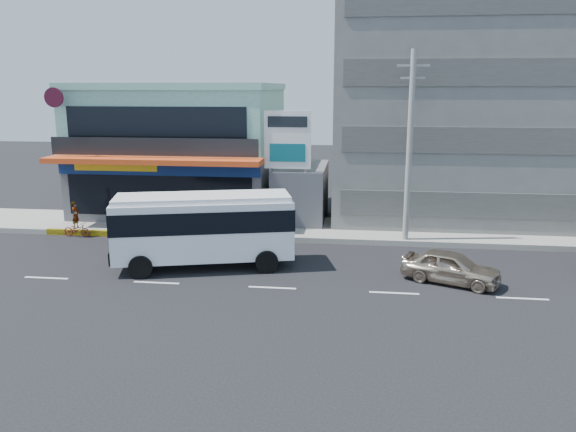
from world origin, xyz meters
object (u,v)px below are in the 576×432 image
at_px(concrete_building, 465,106).
at_px(utility_pole_near, 409,147).
at_px(satellite_dish, 300,167).
at_px(sedan, 451,267).
at_px(billboard, 288,147).
at_px(motorcycle_rider, 77,225).
at_px(minibus, 204,224).
at_px(shop_building, 184,152).

xyz_separation_m(concrete_building, utility_pole_near, (-4.00, -7.60, -1.85)).
xyz_separation_m(satellite_dish, sedan, (7.45, -9.42, -2.88)).
distance_m(billboard, motorcycle_rider, 12.55).
bearing_deg(minibus, sedan, -4.39).
bearing_deg(billboard, motorcycle_rider, -168.27).
relative_size(shop_building, utility_pole_near, 1.24).
relative_size(concrete_building, satellite_dish, 10.67).
height_order(shop_building, concrete_building, concrete_building).
distance_m(shop_building, sedan, 20.06).
bearing_deg(satellite_dish, concrete_building, 21.80).
bearing_deg(minibus, satellite_dish, 67.62).
distance_m(sedan, motorcycle_rider, 20.19).
distance_m(billboard, sedan, 11.79).
height_order(minibus, motorcycle_rider, minibus).
bearing_deg(sedan, minibus, 109.61).
distance_m(concrete_building, minibus, 19.13).
height_order(sedan, motorcycle_rider, motorcycle_rider).
bearing_deg(shop_building, satellite_dish, -20.21).
bearing_deg(motorcycle_rider, sedan, -14.99).
bearing_deg(minibus, utility_pole_near, 27.58).
xyz_separation_m(shop_building, billboard, (7.50, -4.75, 0.93)).
height_order(satellite_dish, sedan, satellite_dish).
distance_m(satellite_dish, sedan, 12.35).
relative_size(billboard, motorcycle_rider, 3.47).
relative_size(utility_pole_near, sedan, 2.44).
height_order(billboard, motorcycle_rider, billboard).
distance_m(satellite_dish, minibus, 9.41).
height_order(concrete_building, satellite_dish, concrete_building).
distance_m(concrete_building, sedan, 15.05).
distance_m(satellite_dish, motorcycle_rider, 13.10).
bearing_deg(motorcycle_rider, shop_building, 60.40).
relative_size(shop_building, sedan, 3.03).
distance_m(shop_building, concrete_building, 18.28).
xyz_separation_m(minibus, sedan, (10.98, -0.84, -1.33)).
bearing_deg(shop_building, billboard, -32.32).
height_order(satellite_dish, utility_pole_near, utility_pole_near).
bearing_deg(concrete_building, satellite_dish, -158.20).
distance_m(minibus, sedan, 11.09).
xyz_separation_m(concrete_building, billboard, (-10.50, -5.80, -2.07)).
xyz_separation_m(utility_pole_near, sedan, (1.45, -5.82, -4.45)).
xyz_separation_m(sedan, motorcycle_rider, (-19.50, 5.22, -0.04)).
distance_m(shop_building, utility_pole_near, 15.50).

